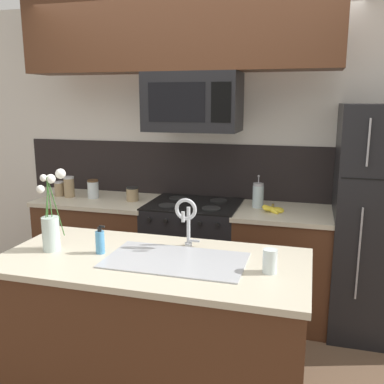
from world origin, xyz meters
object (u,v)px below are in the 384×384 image
at_px(banana_bunch, 273,209).
at_px(drinking_glass, 270,261).
at_px(storage_jar_short, 93,189).
at_px(flower_vase, 51,226).
at_px(microwave, 193,102).
at_px(storage_jar_medium, 69,187).
at_px(dish_soap_bottle, 100,242).
at_px(storage_jar_tall, 59,189).
at_px(stove_range, 194,255).
at_px(sink_faucet, 187,216).
at_px(storage_jar_squat, 132,194).
at_px(french_press, 258,195).

distance_m(banana_bunch, drinking_glass, 1.22).
distance_m(storage_jar_short, flower_vase, 1.35).
xyz_separation_m(microwave, drinking_glass, (0.75, -1.25, -0.78)).
distance_m(storage_jar_medium, dish_soap_bottle, 1.56).
height_order(storage_jar_tall, flower_vase, flower_vase).
relative_size(stove_range, sink_faucet, 3.04).
height_order(drinking_glass, flower_vase, flower_vase).
relative_size(storage_jar_medium, storage_jar_squat, 1.55).
height_order(stove_range, storage_jar_squat, storage_jar_squat).
height_order(storage_jar_squat, banana_bunch, storage_jar_squat).
height_order(stove_range, microwave, microwave).
relative_size(french_press, flower_vase, 0.57).
relative_size(banana_bunch, flower_vase, 0.41).
distance_m(microwave, storage_jar_tall, 1.49).
xyz_separation_m(drinking_glass, flower_vase, (-1.25, -0.00, 0.08)).
bearing_deg(storage_jar_tall, storage_jar_medium, -9.31).
relative_size(storage_jar_squat, french_press, 0.45).
relative_size(storage_jar_short, sink_faucet, 0.54).
distance_m(storage_jar_medium, banana_bunch, 1.82).
distance_m(sink_faucet, drinking_glass, 0.58).
bearing_deg(drinking_glass, french_press, 99.71).
xyz_separation_m(microwave, storage_jar_tall, (-1.27, 0.02, -0.77)).
distance_m(microwave, drinking_glass, 1.66).
relative_size(dish_soap_bottle, flower_vase, 0.35).
bearing_deg(storage_jar_short, sink_faucet, -41.44).
bearing_deg(microwave, stove_range, 90.16).
relative_size(sink_faucet, drinking_glass, 2.46).
bearing_deg(french_press, storage_jar_short, -177.65).
distance_m(storage_jar_short, sink_faucet, 1.57).
bearing_deg(banana_bunch, storage_jar_squat, 177.44).
bearing_deg(storage_jar_squat, french_press, 3.51).
distance_m(storage_jar_tall, flower_vase, 1.50).
relative_size(drinking_glass, flower_vase, 0.26).
height_order(storage_jar_tall, french_press, french_press).
height_order(banana_bunch, drinking_glass, drinking_glass).
bearing_deg(storage_jar_short, drinking_glass, -37.13).
relative_size(microwave, storage_jar_medium, 4.00).
bearing_deg(storage_jar_medium, storage_jar_squat, 1.27).
relative_size(stove_range, dish_soap_bottle, 5.64).
bearing_deg(stove_range, storage_jar_medium, -179.03).
distance_m(storage_jar_tall, storage_jar_medium, 0.12).
height_order(storage_jar_tall, storage_jar_short, storage_jar_short).
relative_size(storage_jar_tall, drinking_glass, 1.06).
height_order(french_press, sink_faucet, sink_faucet).
distance_m(storage_jar_medium, drinking_glass, 2.29).
height_order(storage_jar_medium, french_press, french_press).
bearing_deg(microwave, sink_faucet, -76.42).
bearing_deg(french_press, banana_bunch, -42.42).
xyz_separation_m(storage_jar_medium, flower_vase, (0.66, -1.26, 0.05)).
bearing_deg(storage_jar_squat, flower_vase, -87.75).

